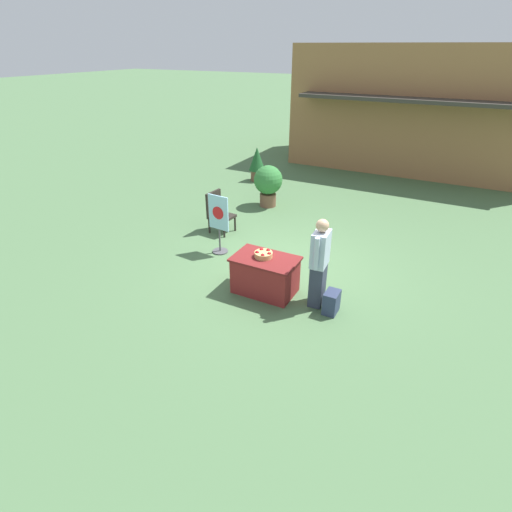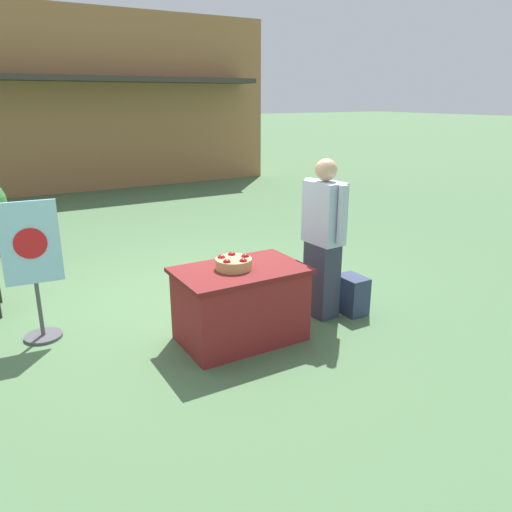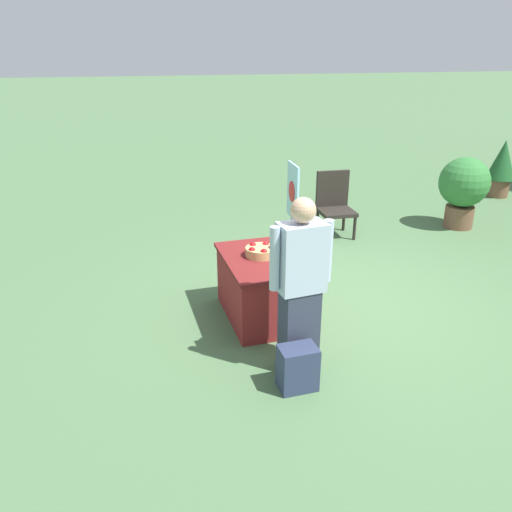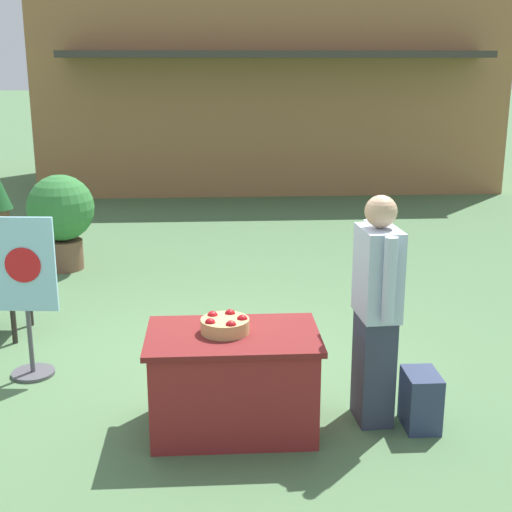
# 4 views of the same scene
# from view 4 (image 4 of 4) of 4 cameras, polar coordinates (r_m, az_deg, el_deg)

# --- Properties ---
(ground_plane) EXTENTS (120.00, 120.00, 0.00)m
(ground_plane) POSITION_cam_4_polar(r_m,az_deg,el_deg) (6.30, -2.24, -8.88)
(ground_plane) COLOR #4C7047
(storefront_building) EXTENTS (9.14, 5.19, 4.34)m
(storefront_building) POSITION_cam_4_polar(r_m,az_deg,el_deg) (15.93, 0.84, 13.90)
(storefront_building) COLOR #9E6B42
(storefront_building) RESTS_ON ground_plane
(display_table) EXTENTS (1.22, 0.78, 0.73)m
(display_table) POSITION_cam_4_polar(r_m,az_deg,el_deg) (5.18, -1.83, -9.97)
(display_table) COLOR maroon
(display_table) RESTS_ON ground_plane
(apple_basket) EXTENTS (0.34, 0.34, 0.13)m
(apple_basket) POSITION_cam_4_polar(r_m,az_deg,el_deg) (5.04, -2.49, -5.51)
(apple_basket) COLOR tan
(apple_basket) RESTS_ON display_table
(person_visitor) EXTENTS (0.29, 0.61, 1.70)m
(person_visitor) POSITION_cam_4_polar(r_m,az_deg,el_deg) (5.18, 9.60, -4.24)
(person_visitor) COLOR #33384C
(person_visitor) RESTS_ON ground_plane
(backpack) EXTENTS (0.24, 0.34, 0.42)m
(backpack) POSITION_cam_4_polar(r_m,az_deg,el_deg) (5.40, 13.03, -11.15)
(backpack) COLOR #2D3856
(backpack) RESTS_ON ground_plane
(poster_board) EXTENTS (0.53, 0.36, 1.37)m
(poster_board) POSITION_cam_4_polar(r_m,az_deg,el_deg) (6.18, -17.92, -2.82)
(poster_board) COLOR #4C4C51
(poster_board) RESTS_ON ground_plane
(potted_plant_far_left) EXTENTS (0.84, 0.84, 1.21)m
(potted_plant_far_left) POSITION_cam_4_polar(r_m,az_deg,el_deg) (9.31, -15.32, 3.26)
(potted_plant_far_left) COLOR brown
(potted_plant_far_left) RESTS_ON ground_plane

